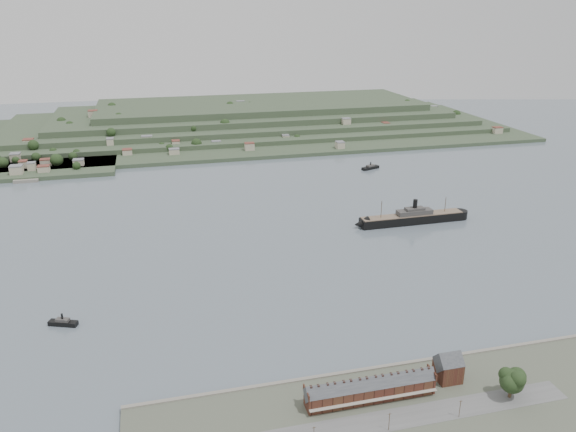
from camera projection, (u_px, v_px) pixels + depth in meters
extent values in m
plane|color=slate|center=(292.00, 245.00, 387.98)|extent=(1400.00, 1400.00, 0.00)
cube|color=#4C5142|center=(413.00, 429.00, 216.83)|extent=(220.00, 80.00, 2.00)
cube|color=gray|center=(375.00, 370.00, 252.16)|extent=(220.00, 2.00, 2.60)
cube|color=#595959|center=(407.00, 417.00, 221.91)|extent=(140.00, 12.00, 0.10)
cube|color=#472119|center=(370.00, 392.00, 231.14)|extent=(55.00, 8.00, 7.00)
cube|color=#37393E|center=(371.00, 385.00, 229.91)|extent=(55.60, 8.15, 8.15)
cube|color=#A7A294|center=(375.00, 400.00, 226.95)|extent=(55.00, 1.60, 0.25)
cube|color=#472119|center=(306.00, 393.00, 223.27)|extent=(0.50, 8.40, 3.00)
cube|color=#472119|center=(432.00, 373.00, 235.86)|extent=(0.50, 8.40, 3.00)
cube|color=#32201B|center=(320.00, 388.00, 224.04)|extent=(0.90, 1.40, 3.20)
cube|color=#32201B|center=(333.00, 386.00, 225.30)|extent=(0.90, 1.40, 3.20)
cube|color=#32201B|center=(365.00, 381.00, 228.44)|extent=(0.90, 1.40, 3.20)
cube|color=#32201B|center=(377.00, 379.00, 229.70)|extent=(0.90, 1.40, 3.20)
cube|color=#32201B|center=(408.00, 374.00, 232.85)|extent=(0.90, 1.40, 3.20)
cube|color=#32201B|center=(420.00, 372.00, 234.11)|extent=(0.90, 1.40, 3.20)
cube|color=#472119|center=(448.00, 370.00, 243.00)|extent=(10.00, 10.00, 9.00)
cube|color=#37393E|center=(449.00, 362.00, 241.43)|extent=(10.40, 10.18, 10.18)
cube|color=#33442D|center=(221.00, 134.00, 714.36)|extent=(760.00, 260.00, 4.00)
cube|color=#33442D|center=(233.00, 126.00, 740.08)|extent=(680.00, 220.00, 5.00)
cube|color=#33442D|center=(243.00, 120.00, 755.22)|extent=(600.00, 200.00, 6.00)
cube|color=#33442D|center=(251.00, 112.00, 770.01)|extent=(520.00, 180.00, 7.00)
cube|color=#33442D|center=(260.00, 105.00, 784.45)|extent=(440.00, 160.00, 8.00)
cube|color=#33442D|center=(39.00, 167.00, 568.65)|extent=(150.00, 90.00, 4.00)
cube|color=gray|center=(27.00, 180.00, 529.55)|extent=(22.00, 14.00, 2.80)
cube|color=black|center=(412.00, 219.00, 425.82)|extent=(82.10, 11.65, 6.38)
cone|color=black|center=(361.00, 224.00, 416.11)|extent=(11.03, 11.03, 10.93)
cylinder|color=black|center=(460.00, 214.00, 435.53)|extent=(10.93, 10.93, 6.38)
cube|color=#725E4C|center=(412.00, 215.00, 424.61)|extent=(80.27, 10.72, 0.55)
cube|color=#3F3D3B|center=(414.00, 212.00, 424.34)|extent=(27.41, 8.44, 3.64)
cube|color=#3F3D3B|center=(415.00, 209.00, 423.48)|extent=(14.63, 6.50, 2.28)
cylinder|color=black|center=(415.00, 205.00, 422.27)|extent=(3.28, 3.28, 8.20)
cylinder|color=#493622|center=(381.00, 210.00, 416.44)|extent=(0.46, 0.46, 14.58)
cylinder|color=#493622|center=(445.00, 205.00, 429.27)|extent=(0.46, 0.46, 12.76)
cube|color=black|center=(63.00, 323.00, 289.34)|extent=(15.38, 9.16, 2.39)
cube|color=#3F3D3B|center=(63.00, 320.00, 288.71)|extent=(7.43, 5.42, 1.79)
cylinder|color=black|center=(62.00, 317.00, 288.02)|extent=(1.00, 1.00, 3.49)
cube|color=black|center=(15.00, 176.00, 542.07)|extent=(16.78, 7.98, 2.16)
cube|color=#3F3D3B|center=(15.00, 174.00, 541.51)|extent=(7.90, 5.12, 1.62)
cylinder|color=black|center=(15.00, 173.00, 540.88)|extent=(0.90, 0.90, 3.15)
cube|color=black|center=(370.00, 168.00, 568.68)|extent=(20.52, 12.57, 2.65)
cube|color=#3F3D3B|center=(371.00, 166.00, 567.99)|extent=(9.96, 7.45, 1.99)
cylinder|color=black|center=(371.00, 164.00, 567.21)|extent=(1.11, 1.11, 3.87)
cylinder|color=#493622|center=(510.00, 391.00, 232.38)|extent=(1.33, 1.33, 5.56)
sphere|color=black|center=(512.00, 381.00, 230.63)|extent=(10.01, 10.01, 10.01)
sphere|color=black|center=(517.00, 376.00, 231.89)|extent=(7.79, 7.79, 7.79)
sphere|color=black|center=(510.00, 384.00, 228.41)|extent=(7.12, 7.12, 7.12)
sphere|color=black|center=(518.00, 379.00, 227.56)|extent=(6.67, 6.67, 6.67)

